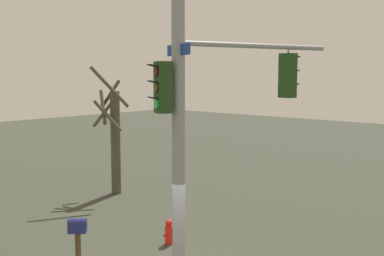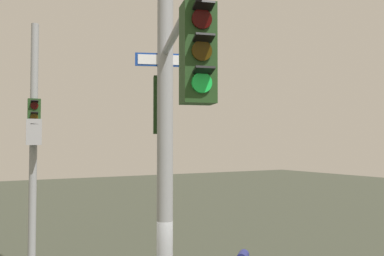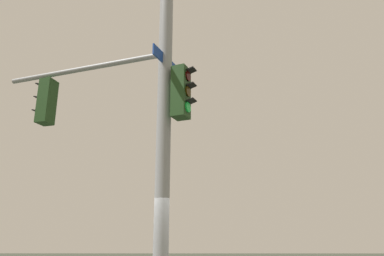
{
  "view_description": "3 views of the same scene",
  "coord_description": "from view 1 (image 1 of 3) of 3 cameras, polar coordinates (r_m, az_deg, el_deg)",
  "views": [
    {
      "loc": [
        6.85,
        6.44,
        4.9
      ],
      "look_at": [
        -0.51,
        -0.02,
        3.76
      ],
      "focal_mm": 42.89,
      "sensor_mm": 36.0,
      "label": 1
    },
    {
      "loc": [
        -7.17,
        2.95,
        3.89
      ],
      "look_at": [
        -1.0,
        -0.61,
        4.17
      ],
      "focal_mm": 38.4,
      "sensor_mm": 36.0,
      "label": 2
    },
    {
      "loc": [
        0.19,
        -7.48,
        1.76
      ],
      "look_at": [
        0.13,
        -0.14,
        3.97
      ],
      "focal_mm": 34.35,
      "sensor_mm": 36.0,
      "label": 3
    }
  ],
  "objects": [
    {
      "name": "mailbox",
      "position": [
        11.85,
        -14.05,
        -12.22
      ],
      "size": [
        0.48,
        0.48,
        1.41
      ],
      "rotation": [
        0.0,
        0.0,
        3.91
      ],
      "color": "#4C3823",
      "rests_on": "ground"
    },
    {
      "name": "fire_hydrant",
      "position": [
        13.66,
        -2.88,
        -12.85
      ],
      "size": [
        0.38,
        0.24,
        0.73
      ],
      "color": "red",
      "rests_on": "ground"
    },
    {
      "name": "main_signal_pole_assembly",
      "position": [
        10.33,
        -0.01,
        4.54
      ],
      "size": [
        4.66,
        4.71,
        8.03
      ],
      "rotation": [
        0.0,
        0.0,
        2.8
      ],
      "color": "gray",
      "rests_on": "ground"
    },
    {
      "name": "bare_tree_across_street",
      "position": [
        19.04,
        -9.68,
        -0.86
      ],
      "size": [
        1.74,
        1.84,
        5.25
      ],
      "color": "#474532",
      "rests_on": "ground"
    }
  ]
}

